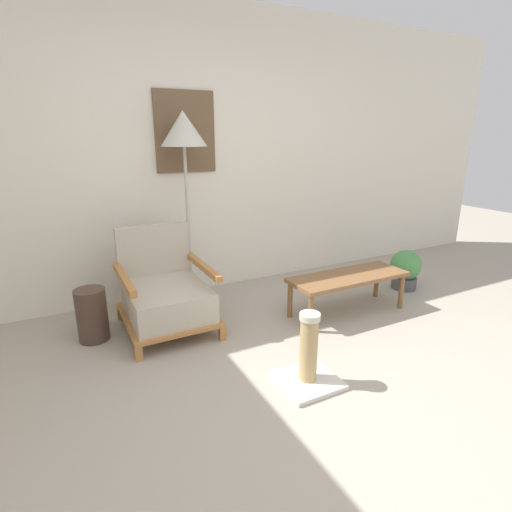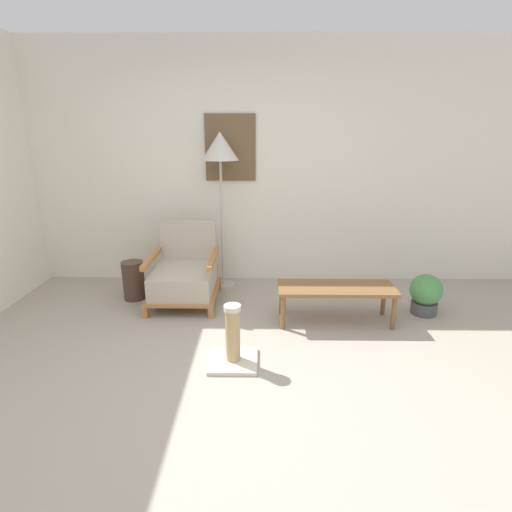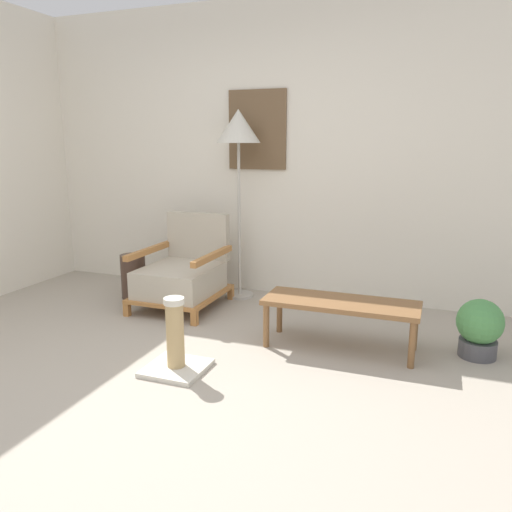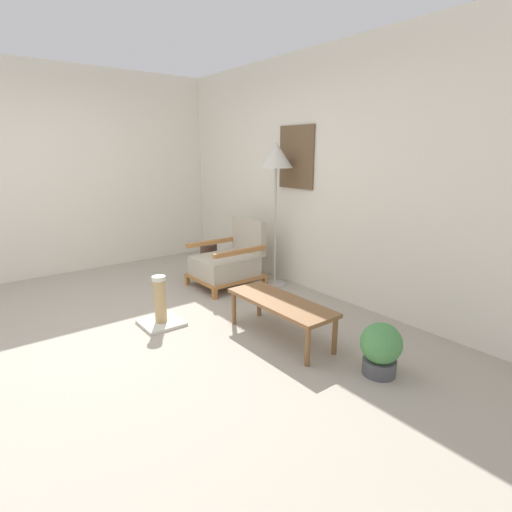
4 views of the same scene
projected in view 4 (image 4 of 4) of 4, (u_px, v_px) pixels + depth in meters
ground_plane at (108, 336)px, 3.61m from camera, size 14.00×14.00×0.00m
wall_back at (303, 175)px, 4.69m from camera, size 8.00×0.09×2.70m
wall_left at (78, 172)px, 5.35m from camera, size 0.06×8.00×2.70m
armchair at (228, 262)px, 4.93m from camera, size 0.69×0.79×0.80m
floor_lamp at (276, 161)px, 4.60m from camera, size 0.40×0.40×1.72m
coffee_table at (280, 305)px, 3.50m from camera, size 1.08×0.39×0.35m
vase at (209, 259)px, 5.41m from camera, size 0.23×0.23×0.41m
potted_plant at (381, 348)px, 2.94m from camera, size 0.31×0.31×0.41m
scratching_post at (161, 309)px, 3.81m from camera, size 0.37×0.37×0.49m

